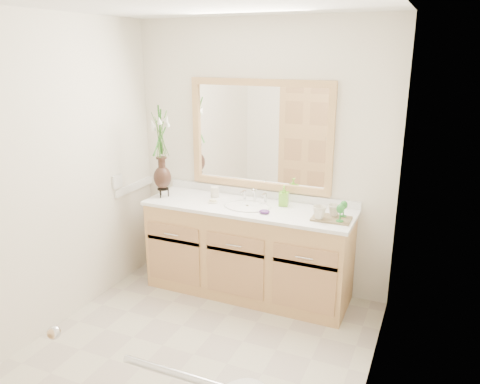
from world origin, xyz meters
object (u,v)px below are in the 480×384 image
at_px(soap_bottle, 284,197).
at_px(tumbler, 215,192).
at_px(flower_vase, 161,141).
at_px(tray, 331,219).

bearing_deg(soap_bottle, tumbler, 172.15).
distance_m(flower_vase, soap_bottle, 1.20).
distance_m(soap_bottle, tray, 0.50).
distance_m(tumbler, soap_bottle, 0.66).
relative_size(flower_vase, tray, 2.53).
distance_m(flower_vase, tray, 1.64).
distance_m(tumbler, tray, 1.13).
xyz_separation_m(flower_vase, soap_bottle, (1.10, 0.20, -0.44)).
bearing_deg(tumbler, flower_vase, -157.98).
height_order(tumbler, soap_bottle, soap_bottle).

